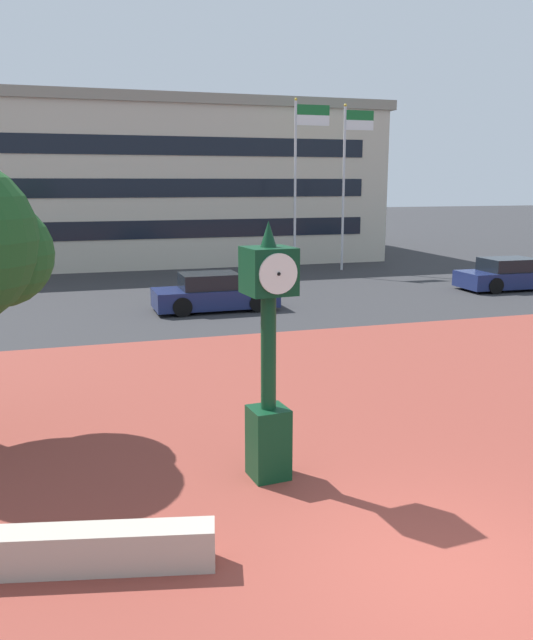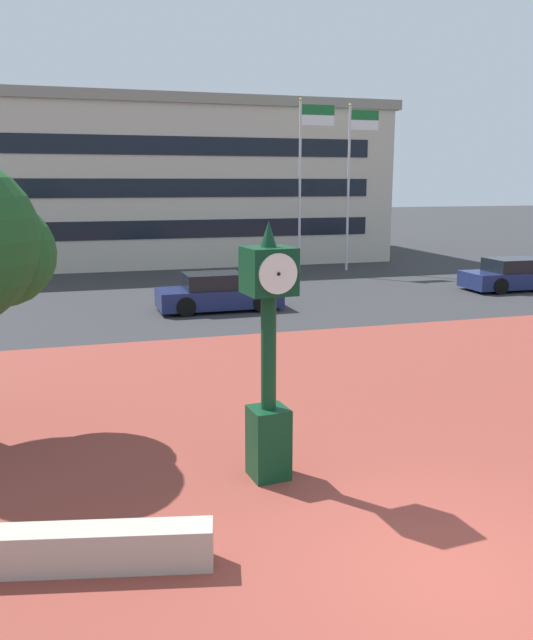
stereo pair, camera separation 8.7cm
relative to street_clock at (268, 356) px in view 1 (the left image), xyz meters
The scene contains 9 objects.
ground_plane 3.73m from the street_clock, 67.63° to the right, with size 200.00×200.00×0.00m, color #2D2D30.
plaza_brick_paving 2.46m from the street_clock, 40.67° to the left, with size 44.00×16.08×0.01m, color brown.
planter_wall 3.65m from the street_clock, 149.70° to the right, with size 3.20×0.40×0.50m, color #ADA393.
street_clock is the anchor object (origin of this frame).
car_street_mid 13.20m from the street_clock, 80.74° to the left, with size 4.18×1.84×1.28m.
car_street_far 20.20m from the street_clock, 43.08° to the left, with size 4.49×1.97×1.28m.
flagpole_primary 23.12m from the street_clock, 68.91° to the left, with size 1.76×0.14×8.13m.
flagpole_secondary 24.09m from the street_clock, 63.39° to the left, with size 1.57×0.14×7.95m.
civic_building 30.92m from the street_clock, 92.33° to the left, with size 31.72×13.82×8.53m.
Camera 1 is at (-3.95, -5.69, 4.30)m, focal length 36.90 mm.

